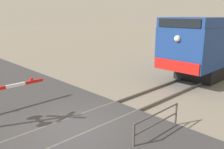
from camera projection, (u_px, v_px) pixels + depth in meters
ground_plane at (72, 130)px, 8.94m from camera, size 160.00×160.00×0.00m
rail_track_left at (62, 122)px, 9.42m from camera, size 0.08×80.00×0.15m
rail_track_right at (83, 135)px, 8.42m from camera, size 0.08×80.00×0.15m
road_surface at (72, 128)px, 8.92m from camera, size 36.00×6.18×0.15m
guard_railing at (157, 121)px, 8.32m from camera, size 0.08×2.64×0.95m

